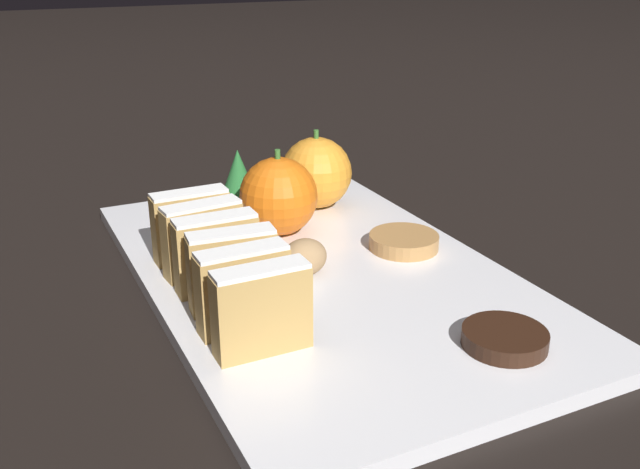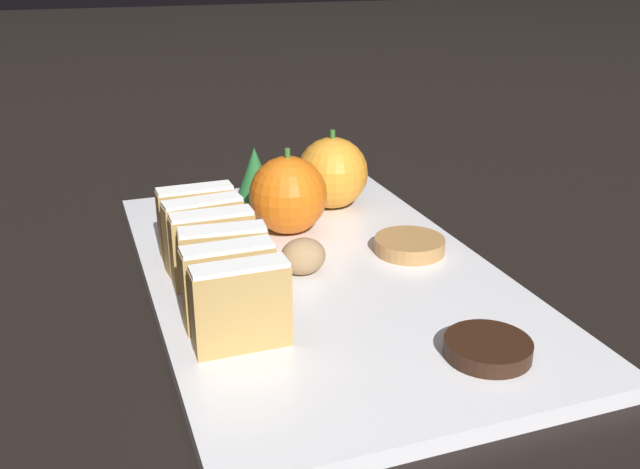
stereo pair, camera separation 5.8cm
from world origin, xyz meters
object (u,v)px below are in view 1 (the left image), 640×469
(walnut, at_px, (304,257))
(chocolate_cookie, at_px, (505,338))
(orange_near, at_px, (276,197))
(orange_far, at_px, (316,173))

(walnut, relative_size, chocolate_cookie, 0.65)
(chocolate_cookie, bearing_deg, orange_near, 103.31)
(orange_near, distance_m, chocolate_cookie, 0.26)
(orange_far, height_order, chocolate_cookie, orange_far)
(chocolate_cookie, bearing_deg, walnut, 114.62)
(orange_far, height_order, walnut, orange_far)
(walnut, height_order, chocolate_cookie, walnut)
(orange_near, height_order, orange_far, same)
(orange_near, distance_m, orange_far, 0.08)
(orange_far, distance_m, walnut, 0.16)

